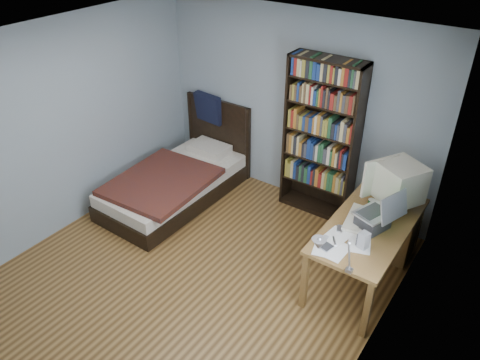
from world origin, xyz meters
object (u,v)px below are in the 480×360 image
at_px(keyboard, 356,219).
at_px(bookshelf, 321,139).
at_px(desk_lamp, 324,247).
at_px(bed, 178,180).
at_px(speaker, 364,240).
at_px(desk, 381,227).
at_px(laptop, 375,218).
at_px(soda_can, 371,205).
at_px(crt_monitor, 397,182).

xyz_separation_m(keyboard, bookshelf, (-0.88, 0.90, 0.27)).
distance_m(desk_lamp, bed, 3.10).
bearing_deg(bookshelf, speaker, -49.11).
bearing_deg(desk, laptop, -83.77).
bearing_deg(desk_lamp, speaker, 83.52).
height_order(desk, soda_can, soda_can).
bearing_deg(soda_can, desk, 66.23).
relative_size(laptop, speaker, 2.71).
bearing_deg(bed, speaker, -9.59).
relative_size(desk, crt_monitor, 2.54).
height_order(desk, speaker, speaker).
bearing_deg(bookshelf, desk, -23.36).
xyz_separation_m(crt_monitor, desk_lamp, (-0.08, -1.59, 0.19)).
height_order(desk_lamp, soda_can, desk_lamp).
relative_size(speaker, soda_can, 1.35).
distance_m(desk_lamp, speaker, 0.84).
bearing_deg(desk, crt_monitor, 11.84).
bearing_deg(keyboard, bookshelf, 125.69).
bearing_deg(bed, laptop, -2.49).
bearing_deg(speaker, desk, 112.07).
height_order(desk, desk_lamp, desk_lamp).
distance_m(laptop, bed, 2.81).
xyz_separation_m(desk, speaker, (0.08, -0.83, 0.40)).
height_order(keyboard, speaker, speaker).
distance_m(crt_monitor, speaker, 0.87).
relative_size(laptop, desk_lamp, 0.78).
height_order(desk, bed, bed).
bearing_deg(laptop, desk_lamp, -92.93).
distance_m(desk_lamp, bookshelf, 2.27).
height_order(desk, keyboard, keyboard).
relative_size(soda_can, bed, 0.06).
xyz_separation_m(speaker, soda_can, (-0.17, 0.62, -0.02)).
relative_size(desk, bookshelf, 0.77).
height_order(keyboard, bookshelf, bookshelf).
distance_m(desk_lamp, soda_can, 1.43).
bearing_deg(keyboard, desk, 64.53).
xyz_separation_m(desk_lamp, bookshelf, (-1.02, 2.02, -0.19)).
relative_size(keyboard, bed, 0.23).
relative_size(laptop, keyboard, 0.96).
xyz_separation_m(desk, desk_lamp, (-0.00, -1.57, 0.79)).
distance_m(desk, bed, 2.72).
bearing_deg(soda_can, speaker, -74.51).
relative_size(crt_monitor, speaker, 3.60).
relative_size(desk, bed, 0.74).
bearing_deg(soda_can, bed, -176.57).
height_order(crt_monitor, keyboard, crt_monitor).
bearing_deg(crt_monitor, keyboard, -114.07).
xyz_separation_m(laptop, desk_lamp, (-0.06, -1.09, 0.36)).
xyz_separation_m(laptop, speaker, (0.03, -0.35, -0.04)).
height_order(keyboard, soda_can, soda_can).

